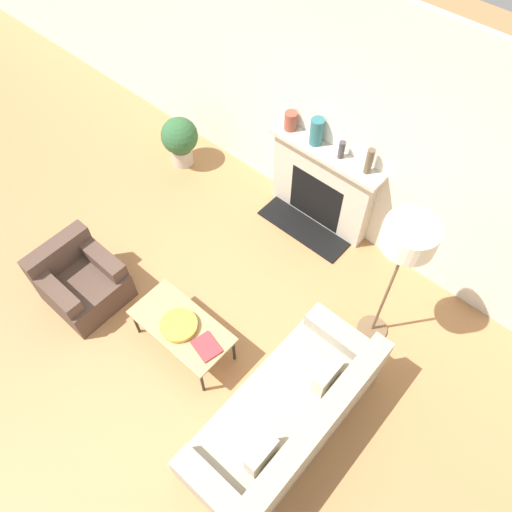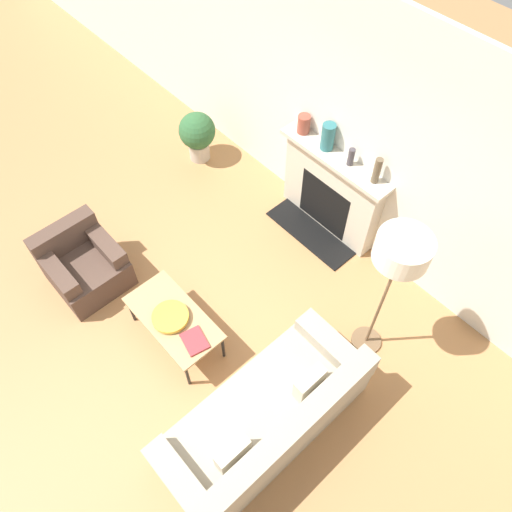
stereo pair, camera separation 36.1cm
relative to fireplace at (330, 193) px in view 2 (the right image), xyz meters
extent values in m
plane|color=#A87547|center=(0.11, -2.65, -0.55)|extent=(18.00, 18.00, 0.00)
cube|color=silver|center=(0.11, 0.14, 0.90)|extent=(18.00, 0.06, 2.90)
cube|color=beige|center=(0.00, 0.01, -0.01)|extent=(1.33, 0.20, 1.08)
cube|color=black|center=(0.00, -0.07, -0.16)|extent=(0.73, 0.04, 0.70)
cube|color=black|center=(0.00, -0.27, -0.54)|extent=(1.20, 0.40, 0.02)
cube|color=beige|center=(0.00, -0.02, 0.55)|extent=(1.45, 0.28, 0.05)
cube|color=#9E937F|center=(1.35, -2.32, -0.35)|extent=(0.88, 2.05, 0.40)
cube|color=#9E937F|center=(1.70, -2.32, 0.04)|extent=(0.20, 2.05, 0.37)
cube|color=#9E937F|center=(1.35, -1.40, -0.06)|extent=(0.81, 0.22, 0.17)
cube|color=#9E937F|center=(1.35, -3.24, -0.06)|extent=(0.81, 0.22, 0.17)
cube|color=#C0B49C|center=(1.48, -1.86, -0.01)|extent=(0.12, 0.32, 0.28)
cube|color=#C0B49C|center=(1.48, -2.78, -0.01)|extent=(0.12, 0.32, 0.28)
cube|color=#4C382D|center=(-1.22, -2.67, -0.36)|extent=(0.79, 0.77, 0.38)
cube|color=#4C382D|center=(-1.53, -2.67, 0.00)|extent=(0.18, 0.77, 0.34)
cube|color=#4C382D|center=(-1.22, -2.96, -0.08)|extent=(0.71, 0.18, 0.17)
cube|color=#4C382D|center=(-1.22, -2.37, -0.08)|extent=(0.71, 0.18, 0.17)
cube|color=tan|center=(0.04, -2.36, -0.12)|extent=(1.07, 0.54, 0.03)
cylinder|color=black|center=(-0.45, -2.59, -0.34)|extent=(0.03, 0.03, 0.42)
cylinder|color=black|center=(0.54, -2.59, -0.34)|extent=(0.03, 0.03, 0.42)
cylinder|color=black|center=(-0.45, -2.13, -0.34)|extent=(0.03, 0.03, 0.42)
cylinder|color=black|center=(0.54, -2.13, -0.34)|extent=(0.03, 0.03, 0.42)
cylinder|color=gold|center=(0.04, -2.38, -0.09)|extent=(0.13, 0.13, 0.02)
cylinder|color=gold|center=(0.04, -2.38, -0.06)|extent=(0.37, 0.37, 0.05)
cube|color=#9E2D33|center=(0.40, -2.36, -0.09)|extent=(0.31, 0.26, 0.02)
cylinder|color=brown|center=(1.44, -0.88, -0.54)|extent=(0.32, 0.32, 0.03)
cylinder|color=brown|center=(1.44, -0.88, 0.26)|extent=(0.03, 0.03, 1.57)
cylinder|color=silver|center=(1.44, -0.88, 1.13)|extent=(0.47, 0.47, 0.24)
cylinder|color=brown|center=(-0.53, 0.01, 0.69)|extent=(0.14, 0.14, 0.22)
cylinder|color=#28666B|center=(-0.17, 0.01, 0.74)|extent=(0.15, 0.15, 0.32)
cylinder|color=#3D383D|center=(0.18, 0.01, 0.68)|extent=(0.07, 0.07, 0.21)
cylinder|color=brown|center=(0.52, 0.01, 0.73)|extent=(0.08, 0.08, 0.31)
cylinder|color=#B2A899|center=(-2.00, -0.44, -0.43)|extent=(0.28, 0.28, 0.25)
sphere|color=#2D5B33|center=(-2.00, -0.44, -0.08)|extent=(0.49, 0.49, 0.49)
camera|label=1|loc=(2.15, -3.61, 4.37)|focal=35.00mm
camera|label=2|loc=(2.40, -3.35, 4.37)|focal=35.00mm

